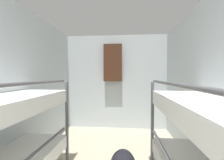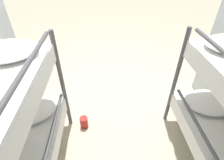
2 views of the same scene
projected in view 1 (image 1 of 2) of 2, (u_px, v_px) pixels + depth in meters
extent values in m
cube|color=silver|center=(3.00, 88.00, 1.86)|extent=(0.06, 4.19, 2.34)
cube|color=silver|center=(221.00, 89.00, 1.63)|extent=(0.06, 4.19, 2.34)
cube|color=silver|center=(116.00, 82.00, 3.80)|extent=(2.62, 0.06, 2.34)
cylinder|color=#4C4C51|center=(67.00, 124.00, 2.20)|extent=(0.04, 0.04, 1.23)
cylinder|color=#4C4C51|center=(24.00, 84.00, 1.26)|extent=(0.03, 1.61, 0.03)
cylinder|color=#4C4C51|center=(152.00, 126.00, 2.09)|extent=(0.04, 0.04, 1.23)
cube|color=white|center=(217.00, 114.00, 1.13)|extent=(0.63, 1.90, 0.17)
cylinder|color=#4C4C51|center=(174.00, 84.00, 1.15)|extent=(0.03, 1.61, 0.03)
cube|color=#472819|center=(113.00, 63.00, 3.64)|extent=(0.44, 0.12, 0.90)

